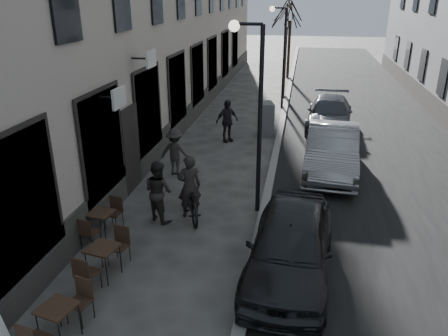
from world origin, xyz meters
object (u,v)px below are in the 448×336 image
(streetlamp_far, at_px, (281,46))
(pedestrian_mid, at_px, (175,152))
(tree_far, at_px, (291,9))
(utility_cabinet, at_px, (266,119))
(bistro_set_b, at_px, (103,259))
(bistro_set_c, at_px, (102,222))
(car_far, at_px, (330,114))
(streetlamp_near, at_px, (254,100))
(bicycle, at_px, (190,198))
(car_near, at_px, (290,245))
(tree_near, at_px, (287,13))
(bistro_set_a, at_px, (59,320))
(pedestrian_near, at_px, (159,191))
(pedestrian_far, at_px, (227,121))
(car_mid, at_px, (332,150))

(streetlamp_far, xyz_separation_m, pedestrian_mid, (-2.81, -9.85, -2.37))
(tree_far, bearing_deg, utility_cabinet, -91.20)
(utility_cabinet, bearing_deg, bistro_set_b, -117.26)
(streetlamp_far, relative_size, bistro_set_b, 3.35)
(bistro_set_c, relative_size, car_far, 0.30)
(streetlamp_near, bearing_deg, bicycle, -157.90)
(car_near, bearing_deg, pedestrian_mid, 132.30)
(bistro_set_c, distance_m, car_near, 4.71)
(tree_near, xyz_separation_m, bistro_set_a, (-2.77, -20.54, -4.23))
(pedestrian_near, bearing_deg, bicycle, -125.00)
(streetlamp_near, relative_size, tree_far, 0.89)
(bistro_set_a, distance_m, pedestrian_far, 11.46)
(tree_far, bearing_deg, car_near, -87.36)
(tree_far, xyz_separation_m, utility_cabinet, (-0.29, -13.93, -3.96))
(streetlamp_far, height_order, car_mid, streetlamp_far)
(streetlamp_far, distance_m, utility_cabinet, 5.51)
(bistro_set_b, bearing_deg, pedestrian_far, 95.63)
(bistro_set_b, distance_m, pedestrian_mid, 5.83)
(tree_near, xyz_separation_m, pedestrian_mid, (-2.89, -12.85, -3.88))
(streetlamp_far, bearing_deg, tree_near, 88.62)
(bistro_set_b, height_order, bicycle, bicycle)
(tree_near, height_order, pedestrian_mid, tree_near)
(streetlamp_far, distance_m, bistro_set_a, 17.95)
(utility_cabinet, bearing_deg, bistro_set_c, -123.60)
(streetlamp_far, height_order, car_far, streetlamp_far)
(bistro_set_c, bearing_deg, car_mid, 52.64)
(pedestrian_mid, height_order, pedestrian_far, pedestrian_far)
(streetlamp_far, relative_size, pedestrian_mid, 3.23)
(bistro_set_b, xyz_separation_m, car_mid, (5.04, 6.98, 0.33))
(car_far, bearing_deg, bistro_set_a, -105.87)
(bistro_set_b, bearing_deg, streetlamp_near, 65.09)
(car_far, bearing_deg, utility_cabinet, -147.21)
(pedestrian_near, relative_size, car_far, 0.36)
(utility_cabinet, distance_m, car_near, 10.05)
(bistro_set_b, xyz_separation_m, pedestrian_far, (1.01, 9.55, 0.42))
(bistro_set_a, xyz_separation_m, car_mid, (5.01, 8.85, 0.35))
(bistro_set_a, bearing_deg, tree_near, 95.79)
(pedestrian_far, relative_size, car_mid, 0.37)
(streetlamp_near, height_order, car_mid, streetlamp_near)
(streetlamp_far, distance_m, bistro_set_c, 14.80)
(utility_cabinet, relative_size, car_near, 0.33)
(tree_far, xyz_separation_m, pedestrian_mid, (-2.89, -18.85, -3.88))
(bicycle, relative_size, pedestrian_far, 1.18)
(bistro_set_a, relative_size, car_far, 0.31)
(tree_near, distance_m, pedestrian_far, 10.04)
(pedestrian_mid, xyz_separation_m, car_near, (3.99, -5.03, -0.06))
(bistro_set_c, distance_m, car_far, 12.21)
(tree_near, bearing_deg, bistro_set_c, -101.68)
(tree_near, relative_size, pedestrian_near, 3.40)
(tree_far, relative_size, pedestrian_far, 3.28)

